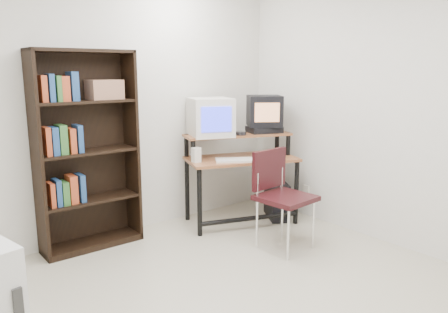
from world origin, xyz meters
TOP-DOWN VIEW (x-y plane):
  - back_wall at (0.00, 2.00)m, footprint 4.00×0.01m
  - right_wall at (2.00, 0.00)m, footprint 0.01×4.00m
  - computer_desk at (1.26, 1.47)m, footprint 1.31×0.95m
  - crt_monitor at (1.00, 1.68)m, footprint 0.56×0.56m
  - vcr at (1.59, 1.45)m, footprint 0.42×0.36m
  - crt_tv at (1.61, 1.48)m, footprint 0.50×0.50m
  - cd_spindle at (1.26, 1.48)m, footprint 0.14×0.14m
  - keyboard at (1.11, 1.34)m, footprint 0.51×0.43m
  - mousepad at (1.52, 1.24)m, footprint 0.27×0.25m
  - mouse at (1.51, 1.23)m, footprint 0.11×0.09m
  - desk_speaker at (0.73, 1.56)m, footprint 0.09×0.08m
  - pc_tower at (1.67, 1.31)m, footprint 0.40×0.49m
  - school_chair at (1.08, 0.71)m, footprint 0.50×0.50m
  - bookshelf at (-0.33, 1.86)m, footprint 0.93×0.31m
  - wall_outlet at (1.99, 1.15)m, footprint 0.02×0.08m

SIDE VIEW (x-z plane):
  - pc_tower at x=1.67m, z-range 0.00..0.42m
  - wall_outlet at x=1.99m, z-range 0.24..0.36m
  - school_chair at x=1.08m, z-range 0.11..1.05m
  - computer_desk at x=1.26m, z-range 0.19..1.18m
  - mousepad at x=1.52m, z-range 0.72..0.73m
  - keyboard at x=1.11m, z-range 0.72..0.75m
  - mouse at x=1.51m, z-range 0.73..0.76m
  - desk_speaker at x=0.73m, z-range 0.72..0.89m
  - bookshelf at x=-0.33m, z-range 0.02..1.88m
  - cd_spindle at x=1.26m, z-range 0.97..1.02m
  - vcr at x=1.59m, z-range 0.97..1.05m
  - crt_monitor at x=1.00m, z-range 0.97..1.38m
  - crt_tv at x=1.61m, z-range 1.05..1.39m
  - back_wall at x=0.00m, z-range 0.00..2.60m
  - right_wall at x=2.00m, z-range 0.00..2.60m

